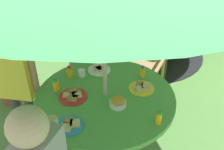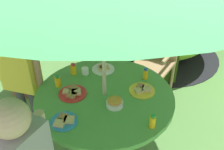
# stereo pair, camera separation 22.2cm
# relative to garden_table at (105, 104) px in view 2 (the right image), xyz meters

# --- Properties ---
(ground_plane) EXTENTS (10.00, 10.00, 0.02)m
(ground_plane) POSITION_rel_garden_table_xyz_m (0.00, 0.00, -0.59)
(ground_plane) COLOR #548442
(garden_table) EXTENTS (1.27, 1.27, 0.71)m
(garden_table) POSITION_rel_garden_table_xyz_m (0.00, 0.00, 0.00)
(garden_table) COLOR brown
(garden_table) RESTS_ON ground_plane
(wooden_chair) EXTENTS (0.62, 0.63, 1.01)m
(wooden_chair) POSITION_rel_garden_table_xyz_m (0.54, 1.07, -0.03)
(wooden_chair) COLOR tan
(wooden_chair) RESTS_ON ground_plane
(dome_tent) EXTENTS (2.20, 2.20, 1.76)m
(dome_tent) POSITION_rel_garden_table_xyz_m (0.68, 2.07, 0.29)
(dome_tent) COLOR #8CC633
(dome_tent) RESTS_ON ground_plane
(potted_plant) EXTENTS (0.42, 0.42, 0.58)m
(potted_plant) POSITION_rel_garden_table_xyz_m (-1.22, 0.82, -0.27)
(potted_plant) COLOR brown
(potted_plant) RESTS_ON ground_plane
(child_in_pink_shirt) EXTENTS (0.26, 0.43, 1.30)m
(child_in_pink_shirt) POSITION_rel_garden_table_xyz_m (-0.23, 0.91, 0.25)
(child_in_pink_shirt) COLOR #3F3F47
(child_in_pink_shirt) RESTS_ON ground_plane
(child_in_yellow_shirt) EXTENTS (0.45, 0.25, 1.35)m
(child_in_yellow_shirt) POSITION_rel_garden_table_xyz_m (-0.84, 0.16, 0.28)
(child_in_yellow_shirt) COLOR #3F3F47
(child_in_yellow_shirt) RESTS_ON ground_plane
(snack_bowl) EXTENTS (0.15, 0.15, 0.08)m
(snack_bowl) POSITION_rel_garden_table_xyz_m (0.11, -0.15, 0.16)
(snack_bowl) COLOR white
(snack_bowl) RESTS_ON garden_table
(plate_back_edge) EXTENTS (0.24, 0.24, 0.03)m
(plate_back_edge) POSITION_rel_garden_table_xyz_m (-0.06, 0.40, 0.13)
(plate_back_edge) COLOR white
(plate_back_edge) RESTS_ON garden_table
(plate_near_right) EXTENTS (0.26, 0.26, 0.03)m
(plate_near_right) POSITION_rel_garden_table_xyz_m (-0.29, -0.03, 0.14)
(plate_near_right) COLOR red
(plate_near_right) RESTS_ON garden_table
(plate_center_back) EXTENTS (0.22, 0.22, 0.03)m
(plate_center_back) POSITION_rel_garden_table_xyz_m (-0.28, -0.38, 0.14)
(plate_center_back) COLOR #338CD8
(plate_center_back) RESTS_ON garden_table
(plate_near_left) EXTENTS (0.24, 0.24, 0.03)m
(plate_near_left) POSITION_rel_garden_table_xyz_m (0.34, 0.08, 0.13)
(plate_near_left) COLOR yellow
(plate_near_left) RESTS_ON garden_table
(juice_bottle_far_left) EXTENTS (0.05, 0.05, 0.12)m
(juice_bottle_far_left) POSITION_rel_garden_table_xyz_m (0.42, -0.37, 0.18)
(juice_bottle_far_left) COLOR yellow
(juice_bottle_far_left) RESTS_ON garden_table
(juice_bottle_far_right) EXTENTS (0.06, 0.06, 0.12)m
(juice_bottle_far_right) POSITION_rel_garden_table_xyz_m (-0.35, 0.30, 0.18)
(juice_bottle_far_right) COLOR yellow
(juice_bottle_far_right) RESTS_ON garden_table
(juice_bottle_center_front) EXTENTS (0.05, 0.05, 0.12)m
(juice_bottle_center_front) POSITION_rel_garden_table_xyz_m (0.37, 0.29, 0.18)
(juice_bottle_center_front) COLOR yellow
(juice_bottle_center_front) RESTS_ON garden_table
(juice_bottle_mid_left) EXTENTS (0.06, 0.06, 0.12)m
(juice_bottle_mid_left) POSITION_rel_garden_table_xyz_m (-0.45, 0.08, 0.18)
(juice_bottle_mid_left) COLOR yellow
(juice_bottle_mid_left) RESTS_ON garden_table
(cup_near) EXTENTS (0.07, 0.07, 0.07)m
(cup_near) POSITION_rel_garden_table_xyz_m (-0.24, 0.31, 0.16)
(cup_near) COLOR white
(cup_near) RESTS_ON garden_table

